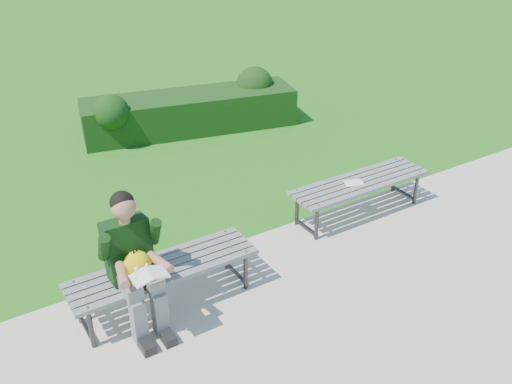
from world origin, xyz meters
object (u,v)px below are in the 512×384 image
(bench_left, at_px, (164,271))
(bench_right, at_px, (360,185))
(paper_sheet, at_px, (354,183))
(hedge, at_px, (192,109))
(seated_boy, at_px, (134,260))

(bench_left, bearing_deg, bench_right, 7.05)
(bench_left, height_order, paper_sheet, bench_left)
(hedge, xyz_separation_m, seated_boy, (-2.52, -3.97, 0.36))
(bench_left, bearing_deg, paper_sheet, 7.32)
(seated_boy, height_order, paper_sheet, seated_boy)
(seated_boy, relative_size, paper_sheet, 5.06)
(seated_boy, bearing_deg, bench_left, 17.56)
(bench_left, relative_size, paper_sheet, 6.93)
(bench_left, height_order, bench_right, same)
(hedge, xyz_separation_m, bench_right, (0.48, -3.54, 0.06))
(hedge, relative_size, paper_sheet, 13.58)
(paper_sheet, bearing_deg, hedge, 96.08)
(hedge, distance_m, bench_right, 3.58)
(bench_left, distance_m, paper_sheet, 2.62)
(seated_boy, distance_m, paper_sheet, 2.94)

